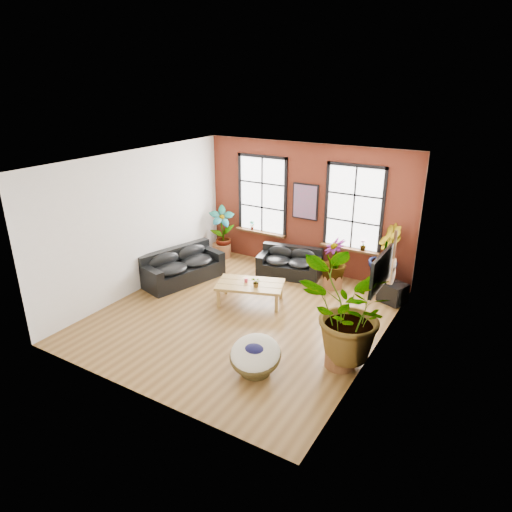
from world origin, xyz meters
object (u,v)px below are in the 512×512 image
(sofa_left, at_px, (182,267))
(papasan_chair, at_px, (255,355))
(coffee_table, at_px, (250,286))
(sofa_back, at_px, (290,263))

(sofa_left, height_order, papasan_chair, sofa_left)
(sofa_left, height_order, coffee_table, sofa_left)
(sofa_left, distance_m, coffee_table, 2.24)
(sofa_left, bearing_deg, sofa_back, -36.96)
(sofa_back, distance_m, coffee_table, 1.95)
(sofa_back, xyz_separation_m, coffee_table, (-0.08, -1.94, 0.09))
(sofa_back, height_order, sofa_left, sofa_left)
(sofa_back, distance_m, papasan_chair, 4.54)
(sofa_left, bearing_deg, papasan_chair, -108.22)
(sofa_left, distance_m, papasan_chair, 4.54)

